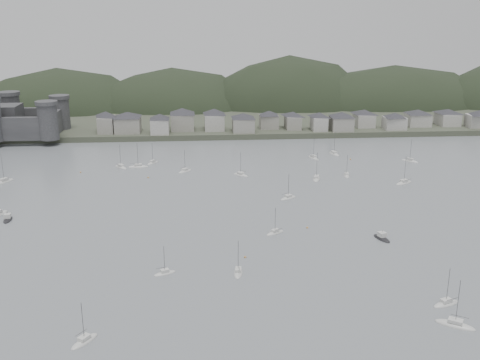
{
  "coord_description": "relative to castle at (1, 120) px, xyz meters",
  "views": [
    {
      "loc": [
        -15.76,
        -123.89,
        65.9
      ],
      "look_at": [
        0.0,
        75.0,
        6.0
      ],
      "focal_mm": 41.69,
      "sensor_mm": 36.0,
      "label": 1
    }
  ],
  "objects": [
    {
      "name": "forested_ridge",
      "position": [
        124.83,
        89.6,
        -22.25
      ],
      "size": [
        851.55,
        103.94,
        102.57
      ],
      "color": "black",
      "rests_on": "ground"
    },
    {
      "name": "moored_fleet",
      "position": [
        108.26,
        -113.7,
        -10.79
      ],
      "size": [
        235.45,
        164.39,
        13.38
      ],
      "color": "silver",
      "rests_on": "ground"
    },
    {
      "name": "motor_launch_near",
      "position": [
        159.67,
        -150.56,
        -10.67
      ],
      "size": [
        4.84,
        7.74,
        3.75
      ],
      "rotation": [
        0.0,
        0.0,
        0.33
      ],
      "color": "black",
      "rests_on": "ground"
    },
    {
      "name": "motor_launch_far",
      "position": [
        41.01,
        -124.94,
        -10.67
      ],
      "size": [
        3.24,
        7.38,
        3.73
      ],
      "rotation": [
        0.0,
        0.0,
        3.23
      ],
      "color": "black",
      "rests_on": "ground"
    },
    {
      "name": "castle",
      "position": [
        0.0,
        0.0,
        0.0
      ],
      "size": [
        66.0,
        43.0,
        20.0
      ],
      "color": "#333335",
      "rests_on": "far_shore_land"
    },
    {
      "name": "sailboat_lead",
      "position": [
        161.98,
        -190.62,
        -10.78
      ],
      "size": [
        7.66,
        4.73,
        10.01
      ],
      "rotation": [
        0.0,
        0.0,
        5.07
      ],
      "color": "silver",
      "rests_on": "ground"
    },
    {
      "name": "ground",
      "position": [
        120.0,
        -179.8,
        -10.96
      ],
      "size": [
        900.0,
        900.0,
        0.0
      ],
      "primitive_type": "plane",
      "color": "slate",
      "rests_on": "ground"
    },
    {
      "name": "waterfront_town",
      "position": [
        170.59,
        3.54,
        -2.3
      ],
      "size": [
        451.48,
        28.46,
        12.92
      ],
      "color": "gray",
      "rests_on": "far_shore_land"
    },
    {
      "name": "mooring_buoys",
      "position": [
        130.72,
        -103.67,
        -10.81
      ],
      "size": [
        161.88,
        105.79,
        0.7
      ],
      "color": "#C58941",
      "rests_on": "ground"
    },
    {
      "name": "far_shore_land",
      "position": [
        120.0,
        115.2,
        -9.46
      ],
      "size": [
        900.0,
        250.0,
        3.0
      ],
      "primitive_type": "cube",
      "color": "#383D2D",
      "rests_on": "ground"
    }
  ]
}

